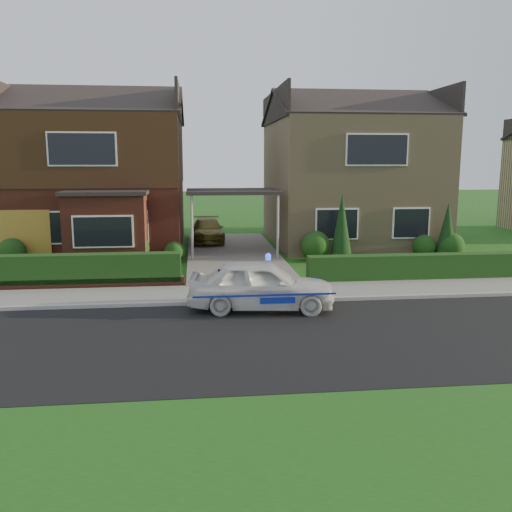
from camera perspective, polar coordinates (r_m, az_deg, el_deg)
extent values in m
plane|color=#194913|center=(12.38, 1.17, -8.68)|extent=(120.00, 120.00, 0.00)
cube|color=black|center=(12.38, 1.17, -8.68)|extent=(60.00, 6.00, 0.02)
cube|color=#9E9993|center=(15.26, -0.34, -4.82)|extent=(60.00, 0.16, 0.12)
cube|color=slate|center=(16.28, -0.74, -3.91)|extent=(60.00, 2.00, 0.10)
cube|color=#194913|center=(7.88, 6.27, -20.30)|extent=(60.00, 4.00, 0.01)
cube|color=#666059|center=(23.01, -2.44, 0.23)|extent=(3.80, 12.00, 0.12)
cube|color=brown|center=(25.99, -15.93, 7.28)|extent=(7.20, 8.00, 5.80)
cube|color=white|center=(22.52, -21.38, 2.78)|extent=(1.80, 0.08, 1.30)
cube|color=white|center=(21.92, -13.35, 3.02)|extent=(1.60, 0.08, 1.30)
cube|color=white|center=(22.02, -17.84, 10.67)|extent=(2.60, 0.08, 1.30)
cube|color=black|center=(25.98, -16.08, 10.48)|extent=(7.26, 8.06, 2.90)
cube|color=brown|center=(21.36, -15.48, 2.61)|extent=(3.00, 1.40, 2.70)
cube|color=black|center=(21.23, -15.66, 6.41)|extent=(3.20, 1.60, 0.14)
cube|color=#9F8761|center=(26.68, 9.69, 7.58)|extent=(7.20, 8.00, 5.80)
cube|color=white|center=(22.51, 8.51, 3.36)|extent=(1.80, 0.08, 1.30)
cube|color=white|center=(23.52, 16.00, 3.36)|extent=(1.60, 0.08, 1.30)
cube|color=white|center=(22.83, 12.62, 10.87)|extent=(2.60, 0.08, 1.30)
cube|color=black|center=(22.71, -2.49, 6.81)|extent=(3.80, 3.00, 0.14)
cylinder|color=gray|center=(21.38, -6.75, 2.92)|extent=(0.10, 0.10, 2.70)
cylinder|color=gray|center=(21.63, 2.30, 3.06)|extent=(0.10, 0.10, 2.70)
cube|color=olive|center=(22.78, -23.44, 1.83)|extent=(2.20, 0.10, 2.10)
cube|color=brown|center=(17.85, -20.02, -2.85)|extent=(7.70, 0.25, 0.36)
cube|color=black|center=(18.04, -19.88, -3.30)|extent=(7.50, 0.55, 0.90)
cube|color=black|center=(18.92, 16.65, -2.52)|extent=(7.50, 0.55, 0.80)
sphere|color=black|center=(22.50, -24.30, 0.36)|extent=(1.08, 1.08, 1.08)
sphere|color=black|center=(21.32, -12.91, 0.84)|extent=(1.32, 1.32, 1.32)
sphere|color=black|center=(21.53, -8.57, 0.42)|extent=(0.84, 0.84, 0.84)
sphere|color=black|center=(21.82, 6.26, 1.08)|extent=(1.20, 1.20, 1.20)
sphere|color=black|center=(23.36, 17.28, 0.98)|extent=(0.96, 0.96, 0.96)
sphere|color=black|center=(23.51, 19.82, 1.04)|extent=(1.08, 1.08, 1.08)
cone|color=black|center=(21.77, 8.99, 2.85)|extent=(0.90, 0.90, 2.60)
cone|color=black|center=(23.34, 19.46, 2.39)|extent=(0.90, 0.90, 2.20)
imported|color=silver|center=(14.51, 0.59, -3.14)|extent=(2.02, 4.07, 1.33)
sphere|color=#193FF2|center=(14.38, 1.37, -0.22)|extent=(0.17, 0.17, 0.17)
cube|color=navy|center=(13.76, 0.99, -4.10)|extent=(3.60, 0.02, 0.05)
cube|color=navy|center=(15.29, 0.23, -2.66)|extent=(3.60, 0.01, 0.05)
ellipsoid|color=black|center=(14.26, -3.73, -2.28)|extent=(0.22, 0.17, 0.21)
sphere|color=white|center=(14.21, -3.66, -2.37)|extent=(0.11, 0.11, 0.11)
sphere|color=black|center=(14.22, -3.65, -1.74)|extent=(0.13, 0.13, 0.13)
cone|color=black|center=(14.21, -3.84, -1.48)|extent=(0.04, 0.04, 0.05)
cone|color=black|center=(14.21, -3.48, -1.47)|extent=(0.04, 0.04, 0.05)
imported|color=brown|center=(26.19, -5.15, 2.73)|extent=(1.59, 3.76, 1.08)
imported|color=gray|center=(18.03, -9.28, -1.75)|extent=(0.45, 0.41, 0.66)
imported|color=gray|center=(18.02, -9.28, -1.70)|extent=(0.43, 0.43, 0.70)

